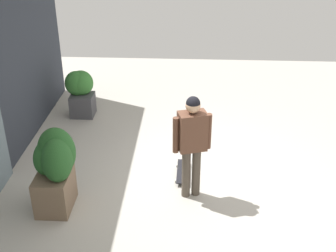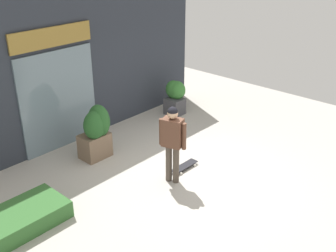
% 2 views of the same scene
% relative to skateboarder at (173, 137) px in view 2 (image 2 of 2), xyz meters
% --- Properties ---
extents(ground_plane, '(12.00, 12.00, 0.00)m').
position_rel_skateboarder_xyz_m(ground_plane, '(0.41, -0.10, -1.02)').
color(ground_plane, '#B2ADA3').
extents(building_facade, '(7.18, 0.31, 3.63)m').
position_rel_skateboarder_xyz_m(building_facade, '(0.36, 3.16, 0.78)').
color(building_facade, '#2D333D').
rests_on(building_facade, ground_plane).
extents(skateboarder, '(0.37, 0.56, 1.67)m').
position_rel_skateboarder_xyz_m(skateboarder, '(0.00, 0.00, 0.00)').
color(skateboarder, '#4C4238').
rests_on(skateboarder, ground_plane).
extents(skateboard, '(0.72, 0.25, 0.08)m').
position_rel_skateboarder_xyz_m(skateboard, '(0.54, 0.13, -0.95)').
color(skateboard, black).
rests_on(skateboard, ground_plane).
extents(planter_box_left, '(0.57, 0.59, 0.96)m').
position_rel_skateboarder_xyz_m(planter_box_left, '(2.75, 2.33, -0.47)').
color(planter_box_left, '#47474C').
rests_on(planter_box_left, ground_plane).
extents(planter_box_right, '(0.72, 0.61, 1.27)m').
position_rel_skateboarder_xyz_m(planter_box_right, '(-0.37, 1.96, -0.32)').
color(planter_box_right, brown).
rests_on(planter_box_right, ground_plane).
extents(hedge_ledge, '(1.90, 0.90, 0.33)m').
position_rel_skateboarder_xyz_m(hedge_ledge, '(-3.04, 0.99, -0.85)').
color(hedge_ledge, '#33662D').
rests_on(hedge_ledge, ground_plane).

